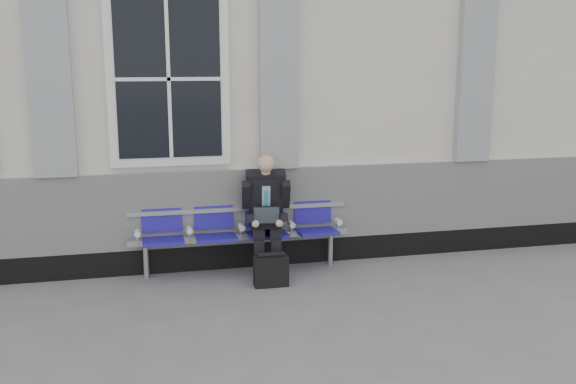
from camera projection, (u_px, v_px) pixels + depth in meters
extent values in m
plane|color=slate|center=(147.00, 322.00, 6.12)|extent=(70.00, 70.00, 0.00)
cube|color=silver|center=(137.00, 86.00, 9.04)|extent=(14.00, 4.00, 4.20)
cube|color=black|center=(145.00, 261.00, 7.50)|extent=(14.00, 0.10, 0.30)
cube|color=silver|center=(142.00, 211.00, 7.36)|extent=(14.00, 0.08, 0.90)
cube|color=#96999B|center=(49.00, 65.00, 6.81)|extent=(0.45, 0.14, 2.40)
cube|color=#96999B|center=(278.00, 65.00, 7.37)|extent=(0.45, 0.14, 2.40)
cube|color=#96999B|center=(476.00, 65.00, 7.92)|extent=(0.45, 0.14, 2.40)
cube|color=white|center=(168.00, 79.00, 7.14)|extent=(1.35, 0.10, 1.95)
cube|color=black|center=(169.00, 79.00, 7.09)|extent=(1.15, 0.02, 1.75)
cube|color=#9EA0A3|center=(241.00, 237.00, 7.53)|extent=(2.60, 0.07, 0.07)
cube|color=#9EA0A3|center=(239.00, 209.00, 7.58)|extent=(2.60, 0.05, 0.05)
cylinder|color=#9EA0A3|center=(146.00, 262.00, 7.33)|extent=(0.06, 0.06, 0.39)
cylinder|color=#9EA0A3|center=(330.00, 249.00, 7.81)|extent=(0.06, 0.06, 0.39)
cube|color=#1B118F|center=(163.00, 241.00, 7.24)|extent=(0.46, 0.42, 0.07)
cube|color=#1B118F|center=(162.00, 214.00, 7.39)|extent=(0.46, 0.10, 0.40)
cube|color=#1B118F|center=(216.00, 238.00, 7.38)|extent=(0.46, 0.42, 0.07)
cube|color=#1B118F|center=(214.00, 212.00, 7.52)|extent=(0.46, 0.10, 0.40)
cube|color=#1B118F|center=(267.00, 235.00, 7.51)|extent=(0.46, 0.42, 0.07)
cube|color=#1B118F|center=(264.00, 209.00, 7.66)|extent=(0.46, 0.10, 0.40)
cube|color=#1B118F|center=(317.00, 232.00, 7.64)|extent=(0.46, 0.42, 0.07)
cube|color=#1B118F|center=(312.00, 206.00, 7.79)|extent=(0.46, 0.10, 0.40)
cylinder|color=white|center=(137.00, 233.00, 7.19)|extent=(0.07, 0.12, 0.07)
cylinder|color=white|center=(189.00, 230.00, 7.32)|extent=(0.07, 0.12, 0.07)
cylinder|color=white|center=(241.00, 227.00, 7.45)|extent=(0.07, 0.12, 0.07)
cylinder|color=white|center=(292.00, 224.00, 7.58)|extent=(0.07, 0.12, 0.07)
cylinder|color=white|center=(338.00, 222.00, 7.71)|extent=(0.07, 0.12, 0.07)
cube|color=black|center=(260.00, 278.00, 7.23)|extent=(0.14, 0.26, 0.09)
cube|color=black|center=(276.00, 278.00, 7.25)|extent=(0.14, 0.26, 0.09)
cube|color=black|center=(259.00, 259.00, 7.25)|extent=(0.13, 0.14, 0.47)
cube|color=black|center=(276.00, 259.00, 7.26)|extent=(0.13, 0.14, 0.47)
cube|color=black|center=(258.00, 230.00, 7.39)|extent=(0.19, 0.44, 0.13)
cube|color=black|center=(275.00, 229.00, 7.41)|extent=(0.19, 0.44, 0.13)
cube|color=black|center=(266.00, 199.00, 7.52)|extent=(0.44, 0.38, 0.60)
cube|color=#A0B2D3|center=(266.00, 200.00, 7.41)|extent=(0.11, 0.10, 0.34)
cube|color=teal|center=(266.00, 202.00, 7.40)|extent=(0.05, 0.08, 0.28)
cube|color=black|center=(266.00, 176.00, 7.44)|extent=(0.49, 0.29, 0.14)
cylinder|color=#DFAD8B|center=(266.00, 171.00, 7.38)|extent=(0.10, 0.10, 0.10)
sphere|color=#DFAD8B|center=(266.00, 163.00, 7.30)|extent=(0.20, 0.20, 0.20)
cube|color=black|center=(246.00, 195.00, 7.40)|extent=(0.13, 0.28, 0.35)
cube|color=black|center=(286.00, 194.00, 7.43)|extent=(0.13, 0.28, 0.35)
cube|color=black|center=(250.00, 218.00, 7.28)|extent=(0.13, 0.31, 0.13)
cube|color=black|center=(284.00, 217.00, 7.31)|extent=(0.13, 0.31, 0.13)
sphere|color=#DFAD8B|center=(256.00, 224.00, 7.16)|extent=(0.09, 0.09, 0.09)
sphere|color=#DFAD8B|center=(279.00, 223.00, 7.18)|extent=(0.09, 0.09, 0.09)
cube|color=black|center=(267.00, 226.00, 7.25)|extent=(0.34, 0.26, 0.02)
cube|color=black|center=(267.00, 215.00, 7.34)|extent=(0.32, 0.13, 0.20)
cube|color=black|center=(267.00, 215.00, 7.34)|extent=(0.29, 0.11, 0.17)
cube|color=black|center=(271.00, 271.00, 7.07)|extent=(0.38, 0.16, 0.34)
cylinder|color=black|center=(271.00, 255.00, 7.04)|extent=(0.30, 0.06, 0.06)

